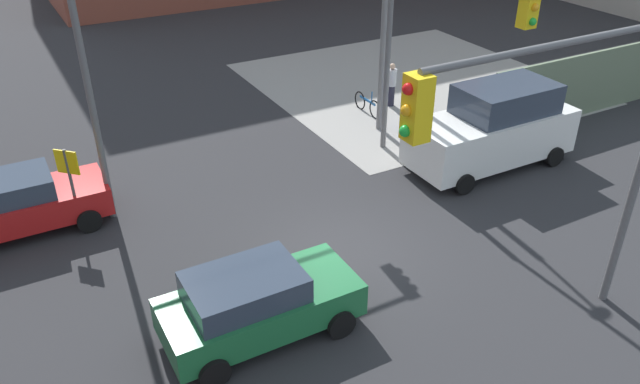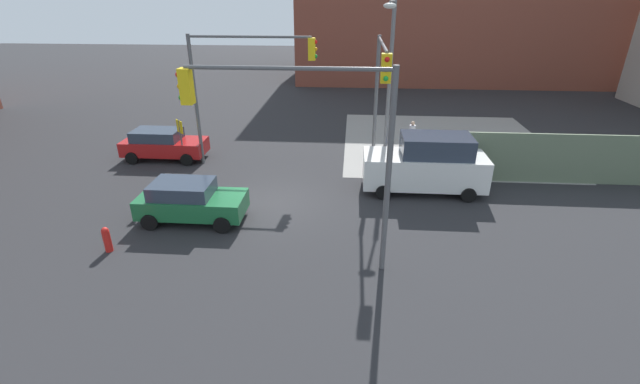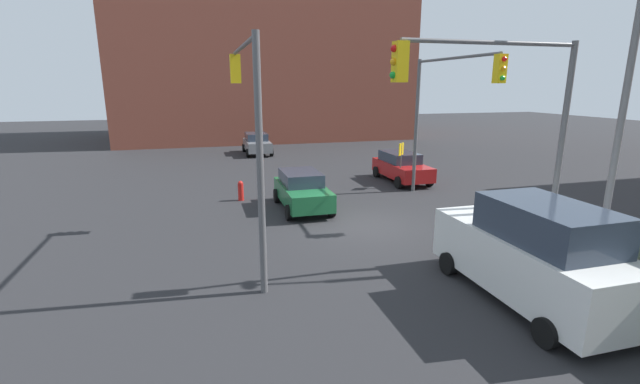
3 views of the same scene
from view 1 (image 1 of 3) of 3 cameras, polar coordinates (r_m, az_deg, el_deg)
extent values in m
plane|color=#28282B|center=(15.89, 1.33, -5.58)|extent=(120.00, 120.00, 0.00)
cube|color=gray|center=(27.06, 8.38, 9.83)|extent=(12.00, 12.00, 0.01)
cylinder|color=#59595B|center=(16.85, -20.12, 7.32)|extent=(0.18, 0.18, 6.50)
cylinder|color=#59595B|center=(14.23, 27.13, 1.52)|extent=(0.18, 0.18, 6.50)
cylinder|color=#59595B|center=(10.88, 21.76, 12.58)|extent=(5.83, 0.12, 0.12)
cube|color=yellow|center=(9.10, 8.86, 7.59)|extent=(0.32, 0.36, 1.00)
sphere|color=red|center=(8.88, 8.08, 9.30)|extent=(0.18, 0.18, 0.18)
sphere|color=orange|center=(8.99, 7.93, 7.40)|extent=(0.18, 0.18, 0.18)
sphere|color=green|center=(9.12, 7.79, 5.55)|extent=(0.18, 0.18, 0.18)
cylinder|color=#59595B|center=(20.05, 6.23, 12.51)|extent=(0.18, 0.18, 6.50)
cube|color=yellow|center=(15.44, 18.57, 15.85)|extent=(0.36, 0.32, 1.00)
sphere|color=orange|center=(15.32, 19.06, 15.67)|extent=(0.18, 0.18, 0.18)
sphere|color=green|center=(15.40, 18.86, 14.52)|extent=(0.18, 0.18, 0.18)
cylinder|color=slate|center=(21.25, 5.91, 15.65)|extent=(0.20, 0.20, 8.00)
cylinder|color=#4C4C4C|center=(17.33, -21.62, 0.06)|extent=(0.08, 0.08, 2.40)
cube|color=yellow|center=(16.95, -22.15, 2.55)|extent=(0.48, 0.48, 0.64)
cube|color=navy|center=(22.31, 8.75, 6.86)|extent=(0.56, 0.64, 1.15)
cylinder|color=navy|center=(22.09, 8.87, 8.23)|extent=(0.56, 0.64, 0.56)
cube|color=#B21919|center=(18.18, -25.63, -1.27)|extent=(4.37, 1.80, 0.75)
cube|color=#2D3847|center=(17.89, -27.17, 0.23)|extent=(2.45, 1.58, 0.55)
cylinder|color=black|center=(19.20, -21.37, 0.09)|extent=(0.64, 0.22, 0.64)
cylinder|color=black|center=(17.64, -20.34, -2.47)|extent=(0.64, 0.22, 0.64)
cube|color=#1E6638|center=(13.26, -5.42, -10.39)|extent=(4.13, 1.80, 0.75)
cube|color=#2D3847|center=(12.75, -6.93, -8.62)|extent=(2.31, 1.58, 0.55)
cylinder|color=black|center=(14.58, -1.74, -7.79)|extent=(0.64, 0.22, 0.64)
cylinder|color=black|center=(13.37, 1.89, -11.95)|extent=(0.64, 0.22, 0.64)
cylinder|color=black|center=(13.83, -12.32, -11.09)|extent=(0.64, 0.22, 0.64)
cylinder|color=black|center=(12.56, -9.65, -15.97)|extent=(0.64, 0.22, 0.64)
cube|color=white|center=(20.24, 15.31, 4.97)|extent=(5.40, 2.10, 1.40)
cube|color=#2D3847|center=(20.08, 16.67, 8.16)|extent=(3.02, 1.85, 0.90)
cylinder|color=black|center=(18.72, 13.05, 0.73)|extent=(0.64, 0.22, 0.64)
cylinder|color=black|center=(20.11, 9.19, 3.32)|extent=(0.64, 0.22, 0.64)
cylinder|color=black|center=(21.15, 20.62, 3.07)|extent=(0.64, 0.22, 0.64)
cylinder|color=black|center=(22.40, 16.73, 5.27)|extent=(0.64, 0.22, 0.64)
cylinder|color=#B2B2B7|center=(24.23, 6.59, 10.37)|extent=(0.36, 0.36, 0.65)
sphere|color=tan|center=(24.08, 6.65, 11.35)|extent=(0.22, 0.22, 0.22)
cylinder|color=#1E1E2D|center=(24.48, 6.49, 8.76)|extent=(0.28, 0.28, 0.82)
torus|color=black|center=(24.13, 3.67, 8.36)|extent=(0.05, 0.71, 0.71)
torus|color=black|center=(23.33, 5.04, 7.51)|extent=(0.05, 0.71, 0.71)
cube|color=#1E5999|center=(23.66, 4.36, 8.34)|extent=(0.04, 1.04, 0.08)
cylinder|color=#1E5999|center=(23.35, 4.76, 8.66)|extent=(0.04, 0.04, 0.40)
torus|color=black|center=(19.30, -24.59, -0.44)|extent=(0.71, 0.05, 0.71)
cube|color=#1E5999|center=(19.22, -26.21, -0.36)|extent=(1.04, 0.04, 0.08)
cylinder|color=#1E5999|center=(19.12, -27.18, 0.06)|extent=(0.04, 0.04, 0.40)
camera|label=2|loc=(11.28, 86.40, -4.11)|focal=24.00mm
camera|label=3|loc=(22.35, 47.26, 10.41)|focal=24.00mm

